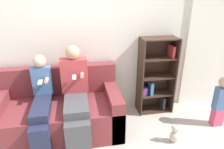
% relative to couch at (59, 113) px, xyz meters
% --- Properties ---
extents(back_wall, '(10.00, 0.06, 2.55)m').
position_rel_couch_xyz_m(back_wall, '(0.32, 0.46, 0.98)').
color(back_wall, silver).
rests_on(back_wall, ground_plane).
extents(curtain_panel, '(0.63, 0.04, 2.29)m').
position_rel_couch_xyz_m(curtain_panel, '(2.38, 0.41, 0.84)').
color(curtain_panel, silver).
rests_on(curtain_panel, ground_plane).
extents(couch, '(1.70, 0.85, 0.89)m').
position_rel_couch_xyz_m(couch, '(0.00, 0.00, 0.00)').
color(couch, maroon).
rests_on(couch, ground_plane).
extents(adult_seated, '(0.37, 0.80, 1.23)m').
position_rel_couch_xyz_m(adult_seated, '(0.25, -0.11, 0.33)').
color(adult_seated, '#47474C').
rests_on(adult_seated, ground_plane).
extents(child_seated, '(0.26, 0.81, 1.12)m').
position_rel_couch_xyz_m(child_seated, '(-0.19, -0.14, 0.27)').
color(child_seated, '#232842').
rests_on(child_seated, ground_plane).
extents(toddler_standing, '(0.19, 0.17, 0.80)m').
position_rel_couch_xyz_m(toddler_standing, '(2.31, -0.29, 0.14)').
color(toddler_standing, '#DB4C75').
rests_on(toddler_standing, ground_plane).
extents(bookshelf, '(0.56, 0.30, 1.25)m').
position_rel_couch_xyz_m(bookshelf, '(1.53, 0.31, 0.31)').
color(bookshelf, '#3D281E').
rests_on(bookshelf, ground_plane).
extents(teddy_bear, '(0.13, 0.11, 0.27)m').
position_rel_couch_xyz_m(teddy_bear, '(1.51, -0.53, -0.17)').
color(teddy_bear, beige).
rests_on(teddy_bear, ground_plane).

